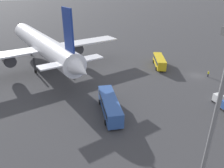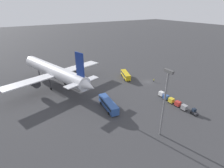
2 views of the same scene
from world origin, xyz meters
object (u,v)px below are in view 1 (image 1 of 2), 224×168
at_px(shuttle_bus_near, 159,61).
at_px(shuttle_bus_far, 110,104).
at_px(airplane, 43,45).
at_px(cargo_cart_white, 218,98).
at_px(worker_person, 208,74).

relative_size(shuttle_bus_near, shuttle_bus_far, 0.84).
height_order(airplane, cargo_cart_white, airplane).
bearing_deg(shuttle_bus_near, airplane, 95.39).
bearing_deg(worker_person, airplane, 64.45).
relative_size(shuttle_bus_far, cargo_cart_white, 6.10).
height_order(shuttle_bus_far, cargo_cart_white, shuttle_bus_far).
bearing_deg(airplane, shuttle_bus_far, -175.69).
xyz_separation_m(worker_person, cargo_cart_white, (-12.62, 7.89, 0.32)).
height_order(worker_person, cargo_cart_white, cargo_cart_white).
xyz_separation_m(shuttle_bus_near, shuttle_bus_far, (-20.40, 22.32, 0.12)).
bearing_deg(airplane, shuttle_bus_near, -121.23).
distance_m(shuttle_bus_near, cargo_cart_white, 23.92).
bearing_deg(worker_person, cargo_cart_white, 147.98).
relative_size(airplane, shuttle_bus_near, 5.01).
height_order(shuttle_bus_near, cargo_cart_white, shuttle_bus_near).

